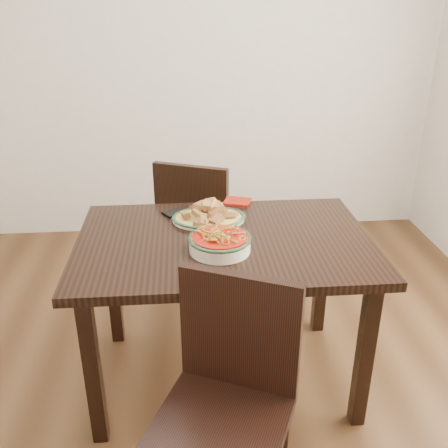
{
  "coord_description": "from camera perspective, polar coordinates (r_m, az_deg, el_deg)",
  "views": [
    {
      "loc": [
        -0.12,
        -1.93,
        1.7
      ],
      "look_at": [
        0.04,
        0.01,
        0.81
      ],
      "focal_mm": 40.0,
      "sensor_mm": 36.0,
      "label": 1
    }
  ],
  "objects": [
    {
      "name": "fish_plate",
      "position": [
        2.31,
        -1.78,
        1.44
      ],
      "size": [
        0.34,
        0.26,
        0.11
      ],
      "color": "beige",
      "rests_on": "dining_table"
    },
    {
      "name": "smartphone",
      "position": [
        2.42,
        -5.28,
        1.4
      ],
      "size": [
        0.16,
        0.14,
        0.01
      ],
      "primitive_type": "cube",
      "rotation": [
        0.0,
        0.0,
        0.58
      ],
      "color": "black",
      "rests_on": "dining_table"
    },
    {
      "name": "chair_near",
      "position": [
        1.76,
        0.58,
        -18.54
      ],
      "size": [
        0.56,
        0.56,
        0.89
      ],
      "rotation": [
        0.0,
        0.0,
        -0.42
      ],
      "color": "black",
      "rests_on": "ground"
    },
    {
      "name": "noodle_bowl",
      "position": [
        2.03,
        -0.48,
        -1.97
      ],
      "size": [
        0.26,
        0.26,
        0.08
      ],
      "color": "beige",
      "rests_on": "dining_table"
    },
    {
      "name": "wall_back",
      "position": [
        3.71,
        -3.1,
        18.26
      ],
      "size": [
        3.5,
        0.1,
        2.6
      ],
      "primitive_type": "cube",
      "color": "beige",
      "rests_on": "ground"
    },
    {
      "name": "chair_far",
      "position": [
        2.89,
        -2.92,
        -0.07
      ],
      "size": [
        0.55,
        0.55,
        0.89
      ],
      "rotation": [
        0.0,
        0.0,
        2.74
      ],
      "color": "black",
      "rests_on": "ground"
    },
    {
      "name": "napkin",
      "position": [
        2.53,
        1.53,
        2.58
      ],
      "size": [
        0.16,
        0.14,
        0.01
      ],
      "primitive_type": "cube",
      "rotation": [
        0.0,
        0.0,
        -0.33
      ],
      "color": "#99170B",
      "rests_on": "dining_table"
    },
    {
      "name": "dining_table",
      "position": [
        2.2,
        0.04,
        -3.82
      ],
      "size": [
        1.27,
        0.85,
        0.75
      ],
      "color": "black",
      "rests_on": "ground"
    },
    {
      "name": "floor",
      "position": [
        2.58,
        -1.0,
        -16.8
      ],
      "size": [
        3.5,
        3.5,
        0.0
      ],
      "primitive_type": "plane",
      "color": "#3D2613",
      "rests_on": "ground"
    }
  ]
}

